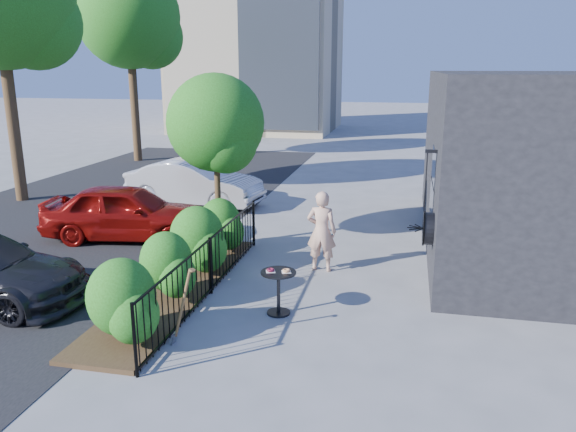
% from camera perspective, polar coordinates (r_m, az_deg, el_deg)
% --- Properties ---
extents(ground, '(120.00, 120.00, 0.00)m').
position_cam_1_polar(ground, '(10.33, 0.17, -8.55)').
color(ground, gray).
rests_on(ground, ground).
extents(shop_building, '(6.22, 9.00, 4.00)m').
position_cam_1_polar(shop_building, '(14.37, 26.33, 4.91)').
color(shop_building, black).
rests_on(shop_building, ground).
extents(fence, '(0.05, 6.05, 1.10)m').
position_cam_1_polar(fence, '(10.51, -7.88, -4.98)').
color(fence, black).
rests_on(fence, ground).
extents(planting_bed, '(1.30, 6.00, 0.08)m').
position_cam_1_polar(planting_bed, '(10.95, -11.26, -7.23)').
color(planting_bed, '#382616').
rests_on(planting_bed, ground).
extents(shrubs, '(1.10, 5.60, 1.24)m').
position_cam_1_polar(shrubs, '(10.77, -10.74, -3.83)').
color(shrubs, '#225914').
rests_on(shrubs, ground).
extents(patio_tree, '(2.20, 2.20, 3.94)m').
position_cam_1_polar(patio_tree, '(12.81, -7.15, 8.75)').
color(patio_tree, '#3F2B19').
rests_on(patio_tree, ground).
extents(street, '(9.00, 30.00, 0.01)m').
position_cam_1_polar(street, '(15.74, -23.14, -1.45)').
color(street, black).
rests_on(street, ground).
extents(street_tree_far, '(4.40, 4.40, 8.28)m').
position_cam_1_polar(street_tree_far, '(26.16, -15.78, 18.33)').
color(street_tree_far, '#3F2B19').
rests_on(street_tree_far, ground).
extents(cafe_table, '(0.61, 0.61, 0.82)m').
position_cam_1_polar(cafe_table, '(9.60, -0.97, -6.99)').
color(cafe_table, black).
rests_on(cafe_table, ground).
extents(woman, '(0.63, 0.43, 1.69)m').
position_cam_1_polar(woman, '(11.54, 3.43, -1.56)').
color(woman, '#D3A188').
rests_on(woman, ground).
extents(shovel, '(0.43, 0.17, 1.27)m').
position_cam_1_polar(shovel, '(8.72, -10.79, -9.41)').
color(shovel, brown).
rests_on(shovel, ground).
extents(car_red, '(4.21, 2.21, 1.37)m').
position_cam_1_polar(car_red, '(14.26, -16.04, 0.41)').
color(car_red, maroon).
rests_on(car_red, ground).
extents(car_silver, '(4.33, 1.99, 1.38)m').
position_cam_1_polar(car_silver, '(17.38, -9.48, 3.34)').
color(car_silver, '#BBBBC0').
rests_on(car_silver, ground).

